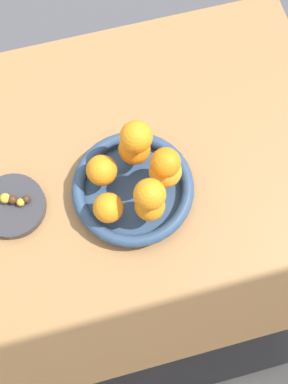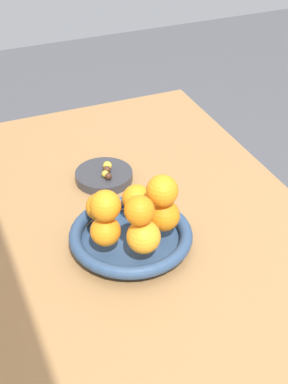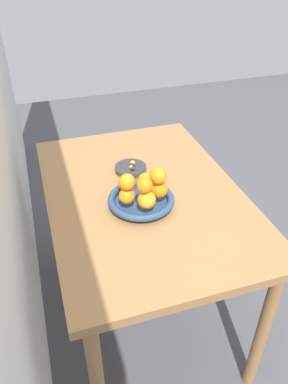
% 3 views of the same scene
% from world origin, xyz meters
% --- Properties ---
extents(ground_plane, '(6.00, 6.00, 0.00)m').
position_xyz_m(ground_plane, '(0.00, 0.00, 0.00)').
color(ground_plane, '#4C4C51').
extents(dining_table, '(1.10, 0.76, 0.74)m').
position_xyz_m(dining_table, '(0.00, 0.00, 0.65)').
color(dining_table, '#9E7042').
rests_on(dining_table, ground_plane).
extents(fruit_bowl, '(0.25, 0.25, 0.04)m').
position_xyz_m(fruit_bowl, '(-0.08, 0.04, 0.76)').
color(fruit_bowl, navy).
rests_on(fruit_bowl, dining_table).
extents(candy_dish, '(0.14, 0.14, 0.02)m').
position_xyz_m(candy_dish, '(0.17, 0.01, 0.75)').
color(candy_dish, '#333338').
rests_on(candy_dish, dining_table).
extents(orange_0, '(0.06, 0.06, 0.06)m').
position_xyz_m(orange_0, '(-0.10, 0.09, 0.81)').
color(orange_0, orange).
rests_on(orange_0, fruit_bowl).
extents(orange_1, '(0.07, 0.07, 0.07)m').
position_xyz_m(orange_1, '(-0.15, 0.04, 0.81)').
color(orange_1, orange).
rests_on(orange_1, fruit_bowl).
extents(orange_2, '(0.07, 0.07, 0.07)m').
position_xyz_m(orange_2, '(-0.10, -0.03, 0.81)').
color(orange_2, orange).
rests_on(orange_2, fruit_bowl).
extents(orange_3, '(0.06, 0.06, 0.06)m').
position_xyz_m(orange_3, '(-0.03, -0.00, 0.81)').
color(orange_3, orange).
rests_on(orange_3, fruit_bowl).
extents(orange_4, '(0.06, 0.06, 0.06)m').
position_xyz_m(orange_4, '(-0.02, 0.08, 0.81)').
color(orange_4, orange).
rests_on(orange_4, fruit_bowl).
extents(orange_5, '(0.06, 0.06, 0.06)m').
position_xyz_m(orange_5, '(-0.10, 0.09, 0.87)').
color(orange_5, orange).
rests_on(orange_5, orange_0).
extents(orange_6, '(0.06, 0.06, 0.06)m').
position_xyz_m(orange_6, '(-0.10, -0.02, 0.88)').
color(orange_6, orange).
rests_on(orange_6, orange_2).
extents(orange_7, '(0.06, 0.06, 0.06)m').
position_xyz_m(orange_7, '(-0.14, 0.04, 0.87)').
color(orange_7, orange).
rests_on(orange_7, orange_1).
extents(candy_ball_0, '(0.02, 0.02, 0.02)m').
position_xyz_m(candy_ball_0, '(0.15, 0.01, 0.77)').
color(candy_ball_0, gold).
rests_on(candy_ball_0, candy_dish).
extents(candy_ball_1, '(0.02, 0.02, 0.02)m').
position_xyz_m(candy_ball_1, '(0.14, 0.01, 0.77)').
color(candy_ball_1, '#472819').
rests_on(candy_ball_1, candy_dish).
extents(candy_ball_2, '(0.02, 0.02, 0.02)m').
position_xyz_m(candy_ball_2, '(0.16, -0.00, 0.77)').
color(candy_ball_2, '#472819').
rests_on(candy_ball_2, candy_dish).
extents(candy_ball_3, '(0.02, 0.02, 0.02)m').
position_xyz_m(candy_ball_3, '(0.18, -0.01, 0.77)').
color(candy_ball_3, gold).
rests_on(candy_ball_3, candy_dish).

